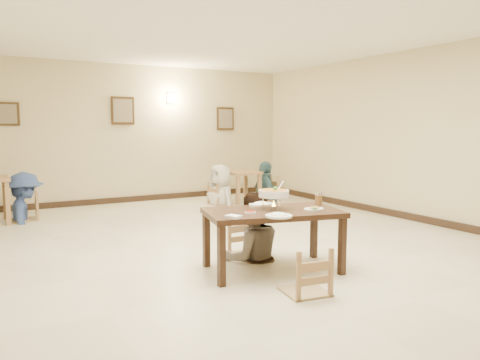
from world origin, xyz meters
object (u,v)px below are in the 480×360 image
drink_glass (319,199)px  bg_table_right (242,177)px  chair_near (305,249)px  bg_chair_rr (265,178)px  main_table (273,217)px  bg_diner_d (265,161)px  chair_far (248,222)px  bg_chair_rl (220,184)px  main_diner (252,192)px  bg_diner_c (220,165)px  curry_warmer (274,194)px  bg_chair_lr (24,195)px  bg_diner_b (23,172)px

drink_glass → bg_table_right: size_ratio=0.23×
chair_near → bg_chair_rr: bg_chair_rr is taller
main_table → bg_diner_d: (2.78, 4.48, 0.26)m
chair_far → bg_chair_rl: (1.55, 3.80, -0.00)m
main_table → chair_near: bearing=-85.8°
main_diner → main_table: bearing=96.2°
chair_far → bg_diner_c: bg_diner_c is taller
curry_warmer → bg_chair_rr: size_ratio=0.38×
bg_chair_lr → bg_chair_rl: size_ratio=1.04×
chair_near → main_diner: (0.18, 1.32, 0.39)m
bg_table_right → bg_chair_lr: size_ratio=0.78×
bg_chair_rl → bg_diner_b: size_ratio=0.51×
chair_near → bg_chair_lr: bearing=-60.2°
bg_diner_b → main_table: bearing=-152.1°
drink_glass → bg_chair_rr: bearing=64.7°
main_diner → bg_diner_d: (2.72, 3.93, 0.04)m
main_table → bg_diner_b: (-2.20, 4.62, 0.23)m
curry_warmer → bg_table_right: curry_warmer is taller
drink_glass → bg_diner_d: size_ratio=0.09×
curry_warmer → bg_chair_lr: size_ratio=0.42×
curry_warmer → bg_diner_c: 4.72m
main_table → bg_chair_rl: (1.63, 4.48, -0.19)m
bg_diner_d → bg_chair_lr: bearing=95.4°
drink_glass → bg_chair_lr: (-2.84, 4.64, -0.32)m
bg_chair_lr → bg_diner_d: 4.99m
bg_chair_rr → bg_diner_d: size_ratio=0.58×
bg_chair_rr → bg_diner_d: 0.37m
chair_near → curry_warmer: size_ratio=2.33×
chair_far → drink_glass: (0.56, -0.70, 0.34)m
bg_table_right → bg_diner_c: (-0.57, -0.07, 0.31)m
main_diner → bg_table_right: 4.54m
bg_chair_lr → bg_chair_rr: 4.98m
bg_chair_rl → bg_table_right: bearing=-91.5°
drink_glass → bg_chair_rl: bearing=77.6°
curry_warmer → bg_diner_b: (-2.23, 4.59, -0.03)m
main_table → bg_table_right: main_table is taller
bg_chair_lr → bg_diner_b: (0.00, 0.00, 0.40)m
main_table → bg_chair_lr: 5.12m
chair_far → curry_warmer: 0.79m
bg_chair_rl → main_table: bearing=151.6°
chair_near → bg_chair_rr: size_ratio=0.88×
bg_table_right → main_table: bearing=-115.9°
chair_far → chair_near: bearing=-97.7°
bg_diner_d → main_diner: bearing=152.4°
main_diner → drink_glass: main_diner is taller
bg_table_right → bg_chair_rl: bearing=-173.1°
bg_chair_rr → drink_glass: bearing=-13.7°
chair_far → bg_chair_rl: 4.10m
drink_glass → bg_chair_rr: 4.99m
main_table → bg_chair_lr: (-2.20, 4.62, -0.17)m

